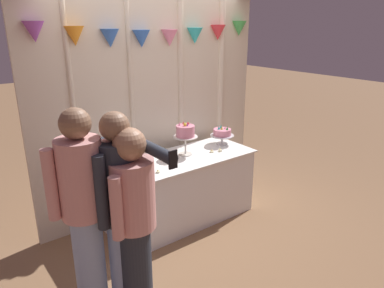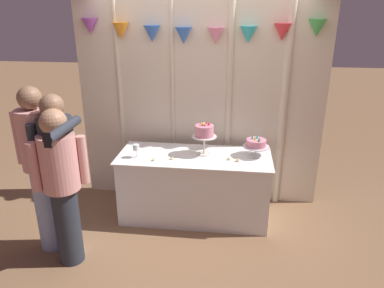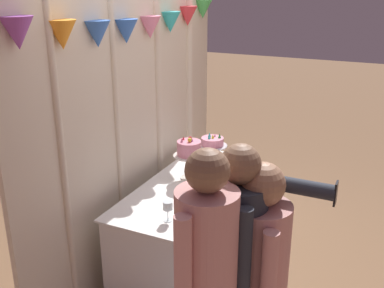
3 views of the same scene
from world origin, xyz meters
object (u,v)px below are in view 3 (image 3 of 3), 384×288
at_px(cake_display_nearleft, 189,150).
at_px(guest_man_pink_jacket, 257,280).
at_px(cake_display_nearright, 212,143).
at_px(tealight_far_left, 189,209).
at_px(tealight_far_right, 222,165).
at_px(tealight_near_right, 215,168).
at_px(wine_glass, 168,206).
at_px(tealight_near_left, 193,197).
at_px(guest_man_dark_suit, 206,288).
at_px(cake_table, 189,224).
at_px(guest_girl_blue_dress, 238,269).

relative_size(cake_display_nearleft, guest_man_pink_jacket, 0.25).
distance_m(cake_display_nearright, tealight_far_left, 1.15).
distance_m(cake_display_nearleft, guest_man_pink_jacket, 1.58).
bearing_deg(tealight_far_right, tealight_near_right, 160.27).
relative_size(wine_glass, tealight_far_left, 3.44).
bearing_deg(wine_glass, tealight_far_right, 1.13).
relative_size(tealight_far_right, guest_man_pink_jacket, 0.03).
bearing_deg(tealight_near_right, guest_man_pink_jacket, -149.72).
bearing_deg(tealight_near_left, guest_man_dark_suit, -151.92).
xyz_separation_m(cake_display_nearleft, tealight_near_right, (0.29, -0.13, -0.25)).
distance_m(tealight_far_left, tealight_near_right, 0.82).
relative_size(tealight_near_left, tealight_far_right, 0.87).
relative_size(tealight_near_right, tealight_far_right, 0.98).
bearing_deg(cake_table, guest_girl_blue_dress, -143.70).
relative_size(cake_display_nearright, tealight_far_left, 6.50).
height_order(tealight_near_left, tealight_far_right, tealight_far_right).
height_order(cake_display_nearright, tealight_near_right, cake_display_nearright).
xyz_separation_m(tealight_far_right, guest_man_dark_suit, (-1.89, -0.65, 0.15)).
bearing_deg(cake_display_nearright, tealight_far_left, -166.14).
distance_m(cake_display_nearleft, tealight_near_left, 0.46).
distance_m(cake_table, guest_man_dark_suit, 1.69).
bearing_deg(tealight_near_left, wine_glass, 178.70).
xyz_separation_m(cake_table, tealight_far_left, (-0.43, -0.20, 0.40)).
bearing_deg(cake_display_nearleft, guest_girl_blue_dress, -144.44).
relative_size(cake_display_nearleft, wine_glass, 2.48).
distance_m(guest_man_dark_suit, guest_girl_blue_dress, 0.26).
bearing_deg(tealight_far_left, tealight_far_right, 5.50).
bearing_deg(cake_table, tealight_far_left, -155.05).
distance_m(tealight_far_right, guest_man_dark_suit, 2.00).
relative_size(cake_display_nearright, tealight_far_right, 6.11).
relative_size(cake_table, cake_display_nearleft, 4.51).
bearing_deg(tealight_near_left, cake_table, 31.24).
distance_m(tealight_far_right, guest_man_pink_jacket, 1.80).
bearing_deg(guest_girl_blue_dress, cake_display_nearright, 26.72).
height_order(cake_display_nearleft, cake_display_nearright, cake_display_nearleft).
bearing_deg(tealight_far_left, wine_glass, 162.53).
relative_size(cake_display_nearleft, cake_display_nearright, 1.31).
bearing_deg(tealight_near_right, cake_table, 169.06).
bearing_deg(cake_display_nearleft, wine_glass, -166.05).
height_order(tealight_near_left, guest_girl_blue_dress, guest_girl_blue_dress).
xyz_separation_m(cake_display_nearright, tealight_far_left, (-1.11, -0.27, -0.13)).
xyz_separation_m(tealight_near_right, guest_girl_blue_dress, (-1.55, -0.78, 0.13)).
bearing_deg(tealight_near_left, tealight_far_right, 2.49).
bearing_deg(guest_man_dark_suit, tealight_near_right, 21.06).
relative_size(wine_glass, tealight_far_right, 3.24).
bearing_deg(guest_man_dark_suit, tealight_near_left, 28.08).
xyz_separation_m(tealight_near_right, tealight_far_right, (0.10, -0.03, 0.00)).
xyz_separation_m(tealight_near_left, guest_girl_blue_dress, (-0.93, -0.71, 0.13)).
bearing_deg(tealight_near_right, guest_man_dark_suit, -158.94).
xyz_separation_m(cake_display_nearright, tealight_near_left, (-0.91, -0.22, -0.13)).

